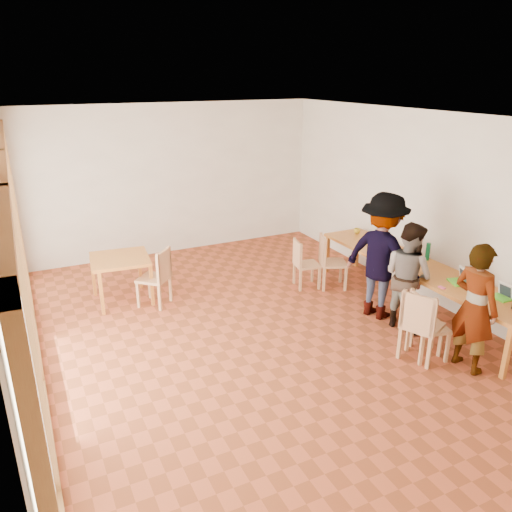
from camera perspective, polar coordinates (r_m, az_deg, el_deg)
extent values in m
plane|color=#A84928|center=(7.27, 0.60, -8.81)|extent=(8.00, 8.00, 0.00)
cube|color=white|center=(10.30, -9.46, 8.59)|extent=(6.00, 0.10, 3.00)
cube|color=white|center=(8.40, 19.35, 5.10)|extent=(0.10, 8.00, 3.00)
cube|color=white|center=(6.04, -25.39, -1.45)|extent=(0.10, 8.00, 3.00)
cube|color=white|center=(6.38, 0.70, 15.66)|extent=(6.00, 8.00, 0.04)
cube|color=#C8762C|center=(8.05, 17.98, -1.20)|extent=(0.80, 4.00, 0.05)
cube|color=#C8762C|center=(6.82, 26.75, -9.91)|extent=(0.06, 0.06, 0.70)
cube|color=#C8762C|center=(9.37, 8.16, 0.19)|extent=(0.06, 0.06, 0.70)
cube|color=#C8762C|center=(9.75, 11.48, 0.78)|extent=(0.06, 0.06, 0.70)
cube|color=#C8762C|center=(8.27, -15.31, -0.33)|extent=(0.90, 0.90, 0.05)
cube|color=#C8762C|center=(8.00, -17.25, -4.16)|extent=(0.05, 0.05, 0.70)
cube|color=#C8762C|center=(8.71, -18.10, -2.22)|extent=(0.05, 0.05, 0.70)
cube|color=#C8762C|center=(8.12, -11.83, -3.26)|extent=(0.05, 0.05, 0.70)
cube|color=#C8762C|center=(8.83, -13.13, -1.43)|extent=(0.05, 0.05, 0.70)
cube|color=tan|center=(6.90, 19.18, -7.67)|extent=(0.52, 0.52, 0.04)
cube|color=tan|center=(6.70, 18.00, -6.06)|extent=(0.15, 0.42, 0.44)
cube|color=tan|center=(6.83, 18.46, -7.55)|extent=(0.60, 0.60, 0.04)
cube|color=tan|center=(6.54, 18.03, -6.21)|extent=(0.23, 0.43, 0.48)
cube|color=tan|center=(8.67, 5.84, -1.00)|extent=(0.47, 0.47, 0.04)
cube|color=tan|center=(8.53, 4.76, 0.31)|extent=(0.12, 0.40, 0.42)
cube|color=tan|center=(8.69, 8.81, -0.80)|extent=(0.57, 0.57, 0.04)
cube|color=tan|center=(8.57, 7.61, 0.72)|extent=(0.20, 0.42, 0.46)
cube|color=tan|center=(8.11, -11.62, -2.52)|extent=(0.62, 0.62, 0.04)
cube|color=tan|center=(7.92, -10.48, -1.02)|extent=(0.33, 0.35, 0.46)
imported|color=gray|center=(6.67, 23.71, -5.45)|extent=(0.44, 0.64, 1.67)
imported|color=gray|center=(7.46, 16.96, -2.19)|extent=(0.67, 0.82, 1.59)
imported|color=gray|center=(7.65, 14.23, -0.03)|extent=(1.08, 1.41, 1.92)
cube|color=#54CF27|center=(7.28, 26.13, -4.30)|extent=(0.17, 0.24, 0.03)
cube|color=white|center=(7.31, 26.66, -3.54)|extent=(0.07, 0.22, 0.20)
cube|color=#54CF27|center=(7.56, 22.03, -2.79)|extent=(0.26, 0.31, 0.03)
cube|color=white|center=(7.57, 22.75, -2.06)|extent=(0.15, 0.25, 0.22)
cube|color=#54CF27|center=(8.37, 16.56, 0.08)|extent=(0.25, 0.31, 0.03)
cube|color=white|center=(8.39, 17.21, 0.75)|extent=(0.14, 0.26, 0.22)
imported|color=gold|center=(9.35, 11.48, 2.82)|extent=(0.13, 0.13, 0.09)
cylinder|color=#0F6637|center=(8.27, 19.04, 0.48)|extent=(0.07, 0.07, 0.28)
cylinder|color=silver|center=(9.32, 12.93, 2.64)|extent=(0.07, 0.07, 0.09)
cylinder|color=white|center=(9.08, 14.19, 1.98)|extent=(0.08, 0.08, 0.06)
cube|color=#EA4D84|center=(7.31, 20.48, -3.39)|extent=(0.05, 0.10, 0.01)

